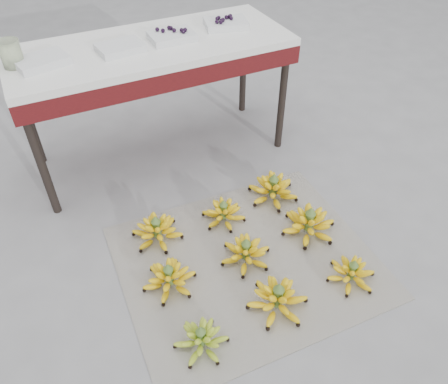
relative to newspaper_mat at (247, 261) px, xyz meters
name	(u,v)px	position (x,y,z in m)	size (l,w,h in m)	color
ground	(234,257)	(-0.05, 0.06, 0.00)	(60.00, 60.00, 0.00)	slate
newspaper_mat	(247,261)	(0.00, 0.00, 0.00)	(1.25, 1.05, 0.01)	silver
bunch_front_left	(201,339)	(-0.40, -0.32, 0.05)	(0.30, 0.30, 0.14)	#62971D
bunch_front_center	(278,299)	(0.00, -0.30, 0.06)	(0.35, 0.35, 0.17)	#FFD800
bunch_front_right	(352,273)	(0.40, -0.32, 0.05)	(0.31, 0.31, 0.14)	#FFD800
bunch_mid_left	(169,278)	(-0.40, 0.03, 0.06)	(0.32, 0.32, 0.16)	#FFD800
bunch_mid_center	(246,253)	(0.00, 0.01, 0.06)	(0.29, 0.29, 0.16)	#FFD800
bunch_mid_right	(309,224)	(0.39, 0.04, 0.06)	(0.38, 0.38, 0.18)	#FFD800
bunch_back_left	(157,231)	(-0.35, 0.35, 0.06)	(0.27, 0.27, 0.16)	#FFD800
bunch_back_center	(224,213)	(0.02, 0.32, 0.05)	(0.29, 0.29, 0.15)	#FFD800
bunch_back_right	(273,189)	(0.36, 0.36, 0.06)	(0.34, 0.34, 0.18)	#FFD800
vendor_table	(152,58)	(-0.06, 1.07, 0.67)	(1.58, 0.63, 0.76)	black
tray_far_left	(42,61)	(-0.65, 1.05, 0.77)	(0.29, 0.23, 0.04)	silver
tray_left	(120,48)	(-0.24, 1.04, 0.77)	(0.26, 0.20, 0.04)	silver
tray_right	(172,36)	(0.06, 1.06, 0.78)	(0.25, 0.18, 0.06)	silver
tray_far_right	(226,23)	(0.41, 1.10, 0.78)	(0.28, 0.23, 0.06)	silver
glass_jar	(11,54)	(-0.77, 1.09, 0.82)	(0.11, 0.11, 0.13)	beige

